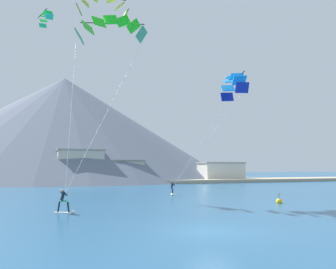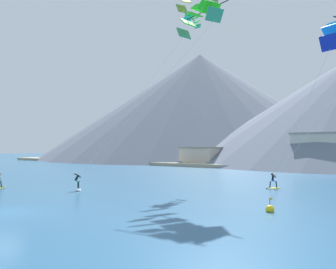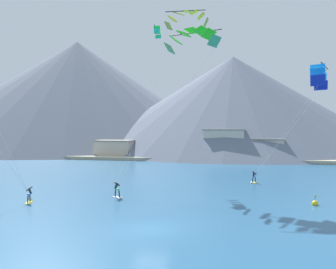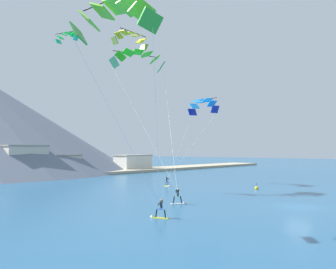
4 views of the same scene
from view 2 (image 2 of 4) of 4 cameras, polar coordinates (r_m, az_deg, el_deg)
name	(u,v)px [view 2 (image 2 of 4)]	position (r m, az deg, el deg)	size (l,w,h in m)	color
ground_plane	(2,213)	(26.01, -23.99, -10.91)	(400.00, 400.00, 0.00)	#23567F
kitesurfer_near_lead	(271,184)	(38.67, 15.47, -7.31)	(1.11, 1.74, 1.67)	yellow
kitesurfer_near_trail	(78,185)	(36.67, -13.61, -7.44)	(1.58, 1.44, 1.80)	white
kitesurfer_mid_center	(0,184)	(41.10, -24.23, -6.86)	(0.95, 1.77, 1.67)	yellow
parafoil_kite_near_trail	(199,16)	(43.76, 4.72, 17.49)	(9.67, 14.13, 18.44)	#389661
parafoil_kite_distant_high_outer	(192,19)	(54.36, 3.72, 17.17)	(1.73, 3.96, 1.38)	#29C993
race_marker_buoy	(270,209)	(25.18, 15.27, -10.95)	(0.56, 0.56, 1.02)	yellow
shoreline_strip	(307,168)	(70.91, 20.44, -4.84)	(180.00, 10.00, 0.70)	tan
shore_building_quay_east	(201,156)	(82.62, 4.99, -3.32)	(8.47, 5.29, 4.12)	beige
shore_building_quay_west	(319,151)	(72.09, 22.02, -2.37)	(9.02, 5.22, 6.72)	beige
mountain_peak_west_ridge	(200,106)	(138.96, 4.91, 4.35)	(114.86, 114.86, 38.46)	slate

